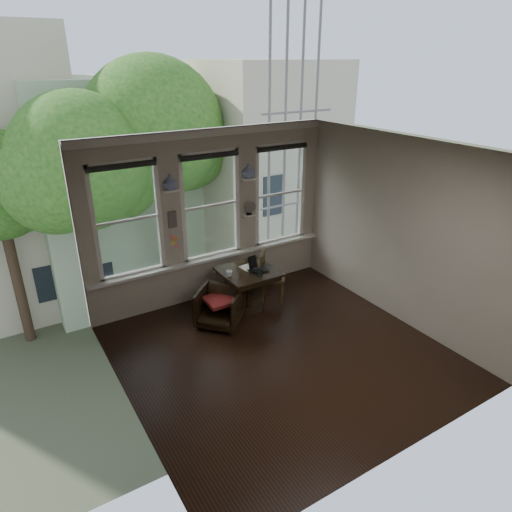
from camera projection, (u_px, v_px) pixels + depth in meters
ground at (281, 353)px, 6.82m from camera, size 4.50×4.50×0.00m
ceiling at (286, 151)px, 5.62m from camera, size 4.50×4.50×0.00m
wall_back at (210, 217)px, 7.97m from camera, size 4.50×0.00×4.50m
wall_front at (414, 342)px, 4.46m from camera, size 4.50×0.00×4.50m
wall_left at (119, 305)px, 5.14m from camera, size 0.00×4.50×4.50m
wall_right at (399, 231)px, 7.30m from camera, size 0.00×4.50×4.50m
window_left at (127, 220)px, 7.20m from camera, size 1.10×0.12×1.90m
window_center at (210, 206)px, 7.89m from camera, size 1.10×0.12×1.90m
window_right at (279, 194)px, 8.59m from camera, size 1.10×0.12×1.90m
shelf_left at (171, 190)px, 7.31m from camera, size 0.26×0.16×0.03m
shelf_right at (248, 179)px, 8.00m from camera, size 0.26×0.16×0.03m
intercom at (172, 219)px, 7.53m from camera, size 0.14×0.06×0.28m
sticky_notes at (174, 239)px, 7.68m from camera, size 0.16×0.01×0.24m
desk_fan at (249, 210)px, 8.22m from camera, size 0.20×0.20×0.24m
vase_left at (170, 182)px, 7.25m from camera, size 0.24×0.24×0.25m
vase_right at (248, 171)px, 7.95m from camera, size 0.24×0.24×0.25m
table at (248, 290)px, 7.85m from camera, size 0.90×0.90×0.75m
armchair_left at (220, 307)px, 7.43m from camera, size 0.98×0.98×0.64m
cushion_red at (220, 300)px, 7.38m from camera, size 0.45×0.45×0.06m
side_chair_right at (273, 277)px, 8.15m from camera, size 0.59×0.59×0.92m
laptop at (259, 272)px, 7.62m from camera, size 0.42×0.33×0.03m
mug at (229, 273)px, 7.49m from camera, size 0.11×0.11×0.10m
drinking_glass at (259, 274)px, 7.49m from camera, size 0.15×0.15×0.09m
tablet at (253, 262)px, 7.75m from camera, size 0.17×0.10×0.22m
papers at (248, 268)px, 7.79m from camera, size 0.25×0.32×0.00m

